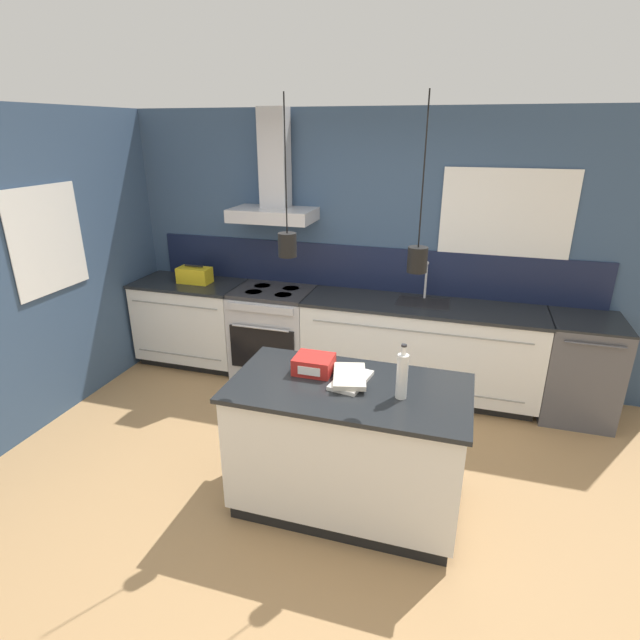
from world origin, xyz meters
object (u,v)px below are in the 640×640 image
(book_stack, at_px, (350,378))
(dishwasher, at_px, (579,368))
(red_supply_box, at_px, (314,364))
(yellow_toolbox, at_px, (195,275))
(oven_range, at_px, (274,332))
(bottle_on_island, at_px, (402,375))

(book_stack, bearing_deg, dishwasher, 44.60)
(dishwasher, height_order, red_supply_box, red_supply_box)
(dishwasher, relative_size, yellow_toolbox, 2.68)
(oven_range, height_order, bottle_on_island, bottle_on_island)
(bottle_on_island, height_order, book_stack, bottle_on_island)
(book_stack, xyz_separation_m, yellow_toolbox, (-2.06, 1.65, 0.05))
(oven_range, relative_size, dishwasher, 1.00)
(yellow_toolbox, bearing_deg, oven_range, -0.29)
(dishwasher, bearing_deg, book_stack, -135.40)
(bottle_on_island, bearing_deg, red_supply_box, 164.41)
(dishwasher, relative_size, book_stack, 2.44)
(oven_range, distance_m, yellow_toolbox, 1.02)
(oven_range, distance_m, bottle_on_island, 2.40)
(book_stack, xyz_separation_m, red_supply_box, (-0.26, 0.07, 0.03))
(dishwasher, xyz_separation_m, red_supply_box, (-1.93, -1.58, 0.51))
(bottle_on_island, distance_m, yellow_toolbox, 2.97)
(bottle_on_island, bearing_deg, book_stack, 163.27)
(dishwasher, relative_size, red_supply_box, 3.64)
(oven_range, relative_size, yellow_toolbox, 2.68)
(bottle_on_island, relative_size, yellow_toolbox, 1.02)
(bottle_on_island, xyz_separation_m, yellow_toolbox, (-2.40, 1.75, -0.07))
(oven_range, height_order, dishwasher, same)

